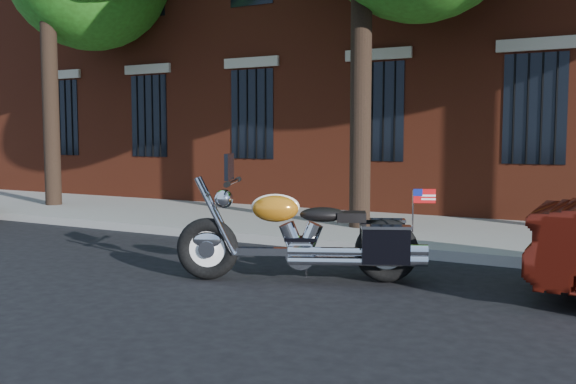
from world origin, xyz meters
The scene contains 4 objects.
ground centered at (0.00, 0.00, 0.00)m, with size 120.00×120.00×0.00m, color black.
curb centered at (0.00, 1.38, 0.07)m, with size 40.00×0.16×0.15m, color gray.
sidewalk centered at (0.00, 3.26, 0.07)m, with size 40.00×3.60×0.15m, color gray.
motorcycle centered at (1.32, -0.68, 0.51)m, with size 2.88×1.59×1.50m.
Camera 1 is at (4.66, -7.32, 1.71)m, focal length 40.00 mm.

